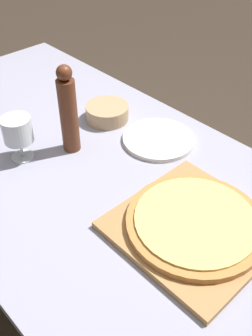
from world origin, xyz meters
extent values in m
plane|color=#382D23|center=(0.00, 0.00, 0.00)|extent=(12.00, 12.00, 0.00)
cube|color=#9393A8|center=(0.00, 0.00, 0.73)|extent=(0.86, 1.76, 0.03)
cylinder|color=brown|center=(0.37, 0.82, 0.36)|extent=(0.06, 0.06, 0.71)
cube|color=#A87A47|center=(0.03, -0.38, 0.75)|extent=(0.36, 0.36, 0.02)
cylinder|color=#BC7A3D|center=(0.03, -0.38, 0.77)|extent=(0.34, 0.34, 0.02)
cylinder|color=#E0C66B|center=(0.03, -0.38, 0.78)|extent=(0.30, 0.30, 0.01)
cylinder|color=#5B2D19|center=(0.01, 0.11, 0.86)|extent=(0.05, 0.05, 0.24)
sphere|color=#5B2D19|center=(0.01, 0.11, 1.00)|extent=(0.05, 0.05, 0.05)
cylinder|color=silver|center=(-0.13, 0.17, 0.74)|extent=(0.07, 0.07, 0.00)
cylinder|color=silver|center=(-0.13, 0.17, 0.78)|extent=(0.01, 0.01, 0.06)
cylinder|color=silver|center=(-0.13, 0.17, 0.84)|extent=(0.09, 0.09, 0.08)
cylinder|color=tan|center=(0.21, 0.16, 0.77)|extent=(0.15, 0.15, 0.05)
cylinder|color=silver|center=(0.24, -0.05, 0.75)|extent=(0.23, 0.23, 0.01)
camera|label=1|loc=(-0.54, -0.74, 1.49)|focal=42.00mm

